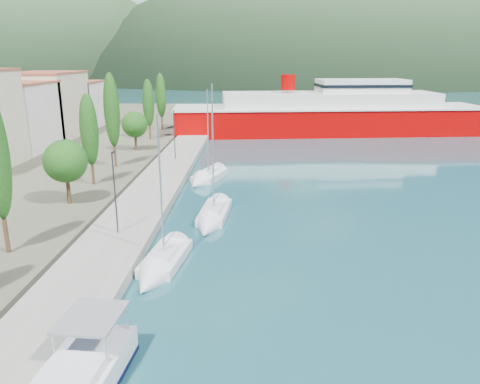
{
  "coord_description": "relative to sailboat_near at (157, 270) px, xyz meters",
  "views": [
    {
      "loc": [
        1.03,
        -19.85,
        13.39
      ],
      "look_at": [
        0.0,
        14.0,
        3.5
      ],
      "focal_mm": 35.0,
      "sensor_mm": 36.0,
      "label": 1
    }
  ],
  "objects": [
    {
      "name": "sailboat_near",
      "position": [
        0.0,
        0.0,
        0.0
      ],
      "size": [
        3.2,
        7.77,
        10.84
      ],
      "color": "silver",
      "rests_on": "ground"
    },
    {
      "name": "hills_near",
      "position": [
        103.11,
        365.46,
        48.88
      ],
      "size": [
        1010.0,
        520.0,
        115.0
      ],
      "color": "#314E2E",
      "rests_on": "ground"
    },
    {
      "name": "sailboat_far",
      "position": [
        0.58,
        22.64,
        0.01
      ],
      "size": [
        4.52,
        7.8,
        10.92
      ],
      "color": "silver",
      "rests_on": "ground"
    },
    {
      "name": "quay",
      "position": [
        -3.94,
        18.96,
        0.1
      ],
      "size": [
        5.0,
        88.0,
        0.8
      ],
      "primitive_type": "cube",
      "color": "gray",
      "rests_on": "ground"
    },
    {
      "name": "sailboat_mid",
      "position": [
        2.56,
        9.4,
        0.0
      ],
      "size": [
        2.91,
        8.59,
        12.14
      ],
      "color": "silver",
      "rests_on": "ground"
    },
    {
      "name": "tree_row",
      "position": [
        -10.34,
        23.45,
        5.58
      ],
      "size": [
        3.77,
        63.87,
        10.93
      ],
      "color": "#47301E",
      "rests_on": "land_strip"
    },
    {
      "name": "lamp_posts",
      "position": [
        -3.94,
        6.65,
        3.79
      ],
      "size": [
        0.15,
        48.26,
        6.06
      ],
      "color": "#2D2D33",
      "rests_on": "quay"
    },
    {
      "name": "hills_far",
      "position": [
        143.65,
        611.69,
        77.09
      ],
      "size": [
        1480.0,
        900.0,
        180.0
      ],
      "color": "gray",
      "rests_on": "ground"
    },
    {
      "name": "ferry",
      "position": [
        19.58,
        57.23,
        3.0
      ],
      "size": [
        55.45,
        16.98,
        10.84
      ],
      "color": "#A50000",
      "rests_on": "ground"
    },
    {
      "name": "ground",
      "position": [
        5.06,
        112.96,
        -0.3
      ],
      "size": [
        1400.0,
        1400.0,
        0.0
      ],
      "primitive_type": "plane",
      "color": "#1D525A"
    }
  ]
}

